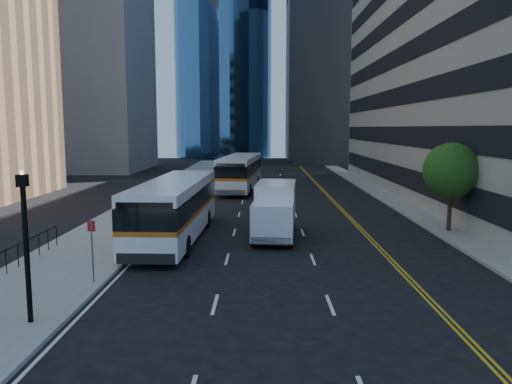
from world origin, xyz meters
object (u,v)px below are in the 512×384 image
street_tree (451,171)px  bus_rear (240,172)px  box_truck (275,209)px  lamp_post (26,240)px  bus_front (175,207)px

street_tree → bus_rear: street_tree is taller
street_tree → box_truck: (-10.14, -1.20, -2.07)m
street_tree → box_truck: street_tree is taller
lamp_post → bus_rear: (5.00, 33.88, -0.89)m
street_tree → bus_front: size_ratio=0.40×
street_tree → bus_front: (-15.60, -1.86, -1.86)m
lamp_post → bus_rear: size_ratio=0.35×
bus_rear → box_truck: bearing=-77.3°
bus_front → box_truck: size_ratio=1.99×
box_truck → bus_front: bearing=-168.3°
bus_front → bus_rear: 21.90m
street_tree → lamp_post: size_ratio=1.12×
lamp_post → bus_rear: lamp_post is taller
street_tree → lamp_post: street_tree is taller
box_truck → street_tree: bearing=11.6°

